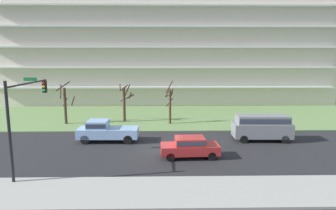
{
  "coord_description": "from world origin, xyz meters",
  "views": [
    {
      "loc": [
        -0.17,
        -23.67,
        7.54
      ],
      "look_at": [
        0.41,
        6.0,
        2.77
      ],
      "focal_mm": 31.69,
      "sensor_mm": 36.0,
      "label": 1
    }
  ],
  "objects_px": {
    "tree_far_left": "(65,103)",
    "van_gray_center_left": "(262,126)",
    "pickup_blue_center_right": "(105,130)",
    "sedan_red_near_left": "(190,146)",
    "tree_left": "(125,102)",
    "traffic_signal_mast": "(24,108)",
    "tree_center": "(170,104)"
  },
  "relations": [
    {
      "from": "tree_left",
      "to": "tree_far_left",
      "type": "bearing_deg",
      "value": -171.24
    },
    {
      "from": "tree_far_left",
      "to": "sedan_red_near_left",
      "type": "xyz_separation_m",
      "value": [
        13.06,
        -11.68,
        -1.54
      ]
    },
    {
      "from": "tree_far_left",
      "to": "tree_left",
      "type": "height_order",
      "value": "tree_far_left"
    },
    {
      "from": "tree_center",
      "to": "pickup_blue_center_right",
      "type": "height_order",
      "value": "tree_center"
    },
    {
      "from": "tree_far_left",
      "to": "pickup_blue_center_right",
      "type": "xyz_separation_m",
      "value": [
        5.83,
        -7.18,
        -1.39
      ]
    },
    {
      "from": "sedan_red_near_left",
      "to": "tree_left",
      "type": "bearing_deg",
      "value": 114.24
    },
    {
      "from": "sedan_red_near_left",
      "to": "pickup_blue_center_right",
      "type": "relative_size",
      "value": 0.83
    },
    {
      "from": "tree_left",
      "to": "van_gray_center_left",
      "type": "xyz_separation_m",
      "value": [
        13.48,
        -8.19,
        -1.01
      ]
    },
    {
      "from": "tree_left",
      "to": "tree_center",
      "type": "height_order",
      "value": "tree_center"
    },
    {
      "from": "tree_far_left",
      "to": "sedan_red_near_left",
      "type": "distance_m",
      "value": 17.59
    },
    {
      "from": "tree_far_left",
      "to": "traffic_signal_mast",
      "type": "distance_m",
      "value": 14.47
    },
    {
      "from": "tree_left",
      "to": "traffic_signal_mast",
      "type": "distance_m",
      "value": 16.01
    },
    {
      "from": "van_gray_center_left",
      "to": "tree_far_left",
      "type": "bearing_deg",
      "value": -17.76
    },
    {
      "from": "tree_far_left",
      "to": "traffic_signal_mast",
      "type": "relative_size",
      "value": 0.78
    },
    {
      "from": "sedan_red_near_left",
      "to": "traffic_signal_mast",
      "type": "distance_m",
      "value": 11.86
    },
    {
      "from": "sedan_red_near_left",
      "to": "van_gray_center_left",
      "type": "height_order",
      "value": "van_gray_center_left"
    },
    {
      "from": "pickup_blue_center_right",
      "to": "traffic_signal_mast",
      "type": "relative_size",
      "value": 0.87
    },
    {
      "from": "tree_left",
      "to": "sedan_red_near_left",
      "type": "relative_size",
      "value": 1.01
    },
    {
      "from": "tree_center",
      "to": "van_gray_center_left",
      "type": "bearing_deg",
      "value": -40.53
    },
    {
      "from": "sedan_red_near_left",
      "to": "pickup_blue_center_right",
      "type": "height_order",
      "value": "pickup_blue_center_right"
    },
    {
      "from": "tree_far_left",
      "to": "tree_center",
      "type": "xyz_separation_m",
      "value": [
        11.84,
        -0.14,
        -0.08
      ]
    },
    {
      "from": "tree_far_left",
      "to": "van_gray_center_left",
      "type": "bearing_deg",
      "value": -19.68
    },
    {
      "from": "van_gray_center_left",
      "to": "pickup_blue_center_right",
      "type": "distance_m",
      "value": 14.25
    },
    {
      "from": "tree_left",
      "to": "traffic_signal_mast",
      "type": "bearing_deg",
      "value": -106.8
    },
    {
      "from": "tree_far_left",
      "to": "sedan_red_near_left",
      "type": "relative_size",
      "value": 1.08
    },
    {
      "from": "tree_center",
      "to": "traffic_signal_mast",
      "type": "distance_m",
      "value": 17.28
    },
    {
      "from": "traffic_signal_mast",
      "to": "tree_far_left",
      "type": "bearing_deg",
      "value": 98.0
    },
    {
      "from": "tree_left",
      "to": "tree_center",
      "type": "distance_m",
      "value": 5.38
    },
    {
      "from": "van_gray_center_left",
      "to": "pickup_blue_center_right",
      "type": "xyz_separation_m",
      "value": [
        -14.24,
        0.0,
        -0.38
      ]
    },
    {
      "from": "tree_center",
      "to": "pickup_blue_center_right",
      "type": "xyz_separation_m",
      "value": [
        -6.01,
        -7.03,
        -1.31
      ]
    },
    {
      "from": "tree_far_left",
      "to": "van_gray_center_left",
      "type": "height_order",
      "value": "tree_far_left"
    },
    {
      "from": "pickup_blue_center_right",
      "to": "sedan_red_near_left",
      "type": "bearing_deg",
      "value": 148.92
    }
  ]
}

